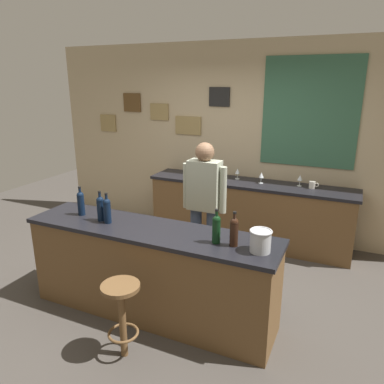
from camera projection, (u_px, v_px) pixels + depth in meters
The scene contains 18 objects.
ground_plane at pixel (170, 292), 4.06m from camera, with size 10.00×10.00×0.00m, color #423D38.
back_wall at pixel (234, 140), 5.40m from camera, with size 6.00×0.09×2.80m.
bar_counter at pixel (151, 272), 3.58m from camera, with size 2.51×0.60×0.92m.
side_counter at pixel (248, 213), 5.21m from camera, with size 2.88×0.56×0.90m.
bartender at pixel (204, 203), 4.12m from camera, with size 0.52×0.21×1.62m.
bar_stool at pixel (122, 308), 3.00m from camera, with size 0.32×0.32×0.68m.
wine_bottle_a at pixel (81, 202), 3.75m from camera, with size 0.07×0.07×0.31m.
wine_bottle_b at pixel (101, 208), 3.60m from camera, with size 0.07×0.07×0.31m.
wine_bottle_c at pixel (107, 210), 3.54m from camera, with size 0.07×0.07×0.31m.
wine_bottle_d at pixel (216, 228), 3.10m from camera, with size 0.07×0.07×0.31m.
wine_bottle_e at pixel (234, 231), 3.04m from camera, with size 0.07×0.07×0.31m.
ice_bucket at pixel (261, 240), 2.95m from camera, with size 0.19×0.19×0.19m.
wine_glass_a at pixel (193, 170), 5.33m from camera, with size 0.07×0.07×0.16m.
wine_glass_b at pixel (225, 171), 5.27m from camera, with size 0.07×0.07×0.16m.
wine_glass_c at pixel (238, 172), 5.22m from camera, with size 0.07×0.07×0.16m.
wine_glass_d at pixel (261, 176), 5.00m from camera, with size 0.07×0.07×0.16m.
wine_glass_e at pixel (300, 178), 4.87m from camera, with size 0.07×0.07×0.16m.
coffee_mug at pixel (312, 185), 4.78m from camera, with size 0.12×0.08×0.09m.
Camera 1 is at (1.69, -3.14, 2.26)m, focal length 34.16 mm.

